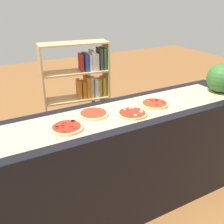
# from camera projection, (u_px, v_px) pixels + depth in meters

# --- Properties ---
(ground_plane) EXTENTS (12.00, 12.00, 0.00)m
(ground_plane) POSITION_uv_depth(u_px,v_px,m) (112.00, 208.00, 2.53)
(ground_plane) COLOR brown
(counter) EXTENTS (2.65, 0.61, 0.95)m
(counter) POSITION_uv_depth(u_px,v_px,m) (112.00, 165.00, 2.33)
(counter) COLOR black
(counter) RESTS_ON ground_plane
(parchment_paper) EXTENTS (2.29, 0.44, 0.00)m
(parchment_paper) POSITION_uv_depth(u_px,v_px,m) (112.00, 114.00, 2.14)
(parchment_paper) COLOR tan
(parchment_paper) RESTS_ON counter
(pizza_pepperoni_0) EXTENTS (0.23, 0.23, 0.03)m
(pizza_pepperoni_0) POSITION_uv_depth(u_px,v_px,m) (67.00, 128.00, 1.90)
(pizza_pepperoni_0) COLOR #E5C17F
(pizza_pepperoni_0) RESTS_ON parchment_paper
(pizza_plain_1) EXTENTS (0.24, 0.24, 0.02)m
(pizza_plain_1) POSITION_uv_depth(u_px,v_px,m) (93.00, 114.00, 2.12)
(pizza_plain_1) COLOR #E5C17F
(pizza_plain_1) RESTS_ON parchment_paper
(pizza_mushroom_2) EXTENTS (0.23, 0.23, 0.03)m
(pizza_mushroom_2) POSITION_uv_depth(u_px,v_px,m) (132.00, 113.00, 2.13)
(pizza_mushroom_2) COLOR #DBB26B
(pizza_mushroom_2) RESTS_ON parchment_paper
(pizza_pepperoni_3) EXTENTS (0.23, 0.23, 0.03)m
(pizza_pepperoni_3) POSITION_uv_depth(u_px,v_px,m) (154.00, 104.00, 2.30)
(pizza_pepperoni_3) COLOR #DBB26B
(pizza_pepperoni_3) RESTS_ON parchment_paper
(watermelon) EXTENTS (0.27, 0.27, 0.27)m
(watermelon) POSITION_uv_depth(u_px,v_px,m) (222.00, 78.00, 2.55)
(watermelon) COLOR #2D6628
(watermelon) RESTS_ON counter
(bookshelf) EXTENTS (0.80, 0.36, 1.31)m
(bookshelf) POSITION_uv_depth(u_px,v_px,m) (85.00, 97.00, 3.30)
(bookshelf) COLOR tan
(bookshelf) RESTS_ON ground_plane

